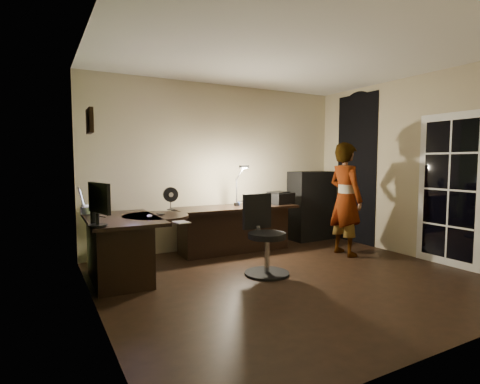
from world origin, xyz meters
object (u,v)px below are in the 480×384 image
cabinet (312,205)px  desk_right (236,229)px  monitor (97,210)px  person (345,199)px  desk_left (123,249)px  office_chair (267,235)px

cabinet → desk_right: bearing=-175.2°
cabinet → monitor: 4.14m
person → monitor: bearing=94.3°
desk_left → cabinet: cabinet is taller
office_chair → desk_left: bearing=156.2°
desk_right → office_chair: size_ratio=1.91×
desk_right → office_chair: bearing=-99.4°
office_chair → desk_right: bearing=77.9°
desk_left → desk_right: (1.87, 0.59, -0.02)m
desk_right → person: (1.39, -0.96, 0.50)m
desk_left → cabinet: 3.65m
cabinet → office_chair: (-1.91, -1.45, -0.12)m
desk_right → office_chair: 1.28m
desk_right → monitor: monitor is taller
cabinet → person: (-0.30, -1.15, 0.24)m
office_chair → person: size_ratio=0.59×
monitor → person: bearing=-11.3°
monitor → desk_right: bearing=13.0°
desk_right → office_chair: office_chair is taller
cabinet → office_chair: size_ratio=1.23×
desk_left → monitor: bearing=-122.3°
desk_left → person: person is taller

